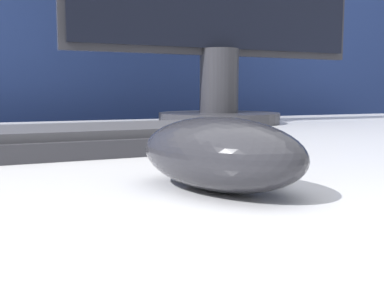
{
  "coord_description": "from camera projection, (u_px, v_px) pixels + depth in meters",
  "views": [
    {
      "loc": [
        -0.12,
        -0.43,
        0.78
      ],
      "look_at": [
        -0.0,
        -0.17,
        0.75
      ],
      "focal_mm": 42.0,
      "sensor_mm": 36.0,
      "label": 1
    }
  ],
  "objects": [
    {
      "name": "partition_panel",
      "position": [
        56.0,
        150.0,
        1.04
      ],
      "size": [
        5.0,
        0.03,
        1.3
      ],
      "color": "navy",
      "rests_on": "ground_plane"
    },
    {
      "name": "computer_mouse_near",
      "position": [
        215.0,
        154.0,
        0.26
      ],
      "size": [
        0.1,
        0.13,
        0.04
      ],
      "rotation": [
        0.0,
        0.0,
        0.34
      ],
      "color": "#232328",
      "rests_on": "desk"
    },
    {
      "name": "keyboard",
      "position": [
        68.0,
        140.0,
        0.44
      ],
      "size": [
        0.4,
        0.15,
        0.02
      ],
      "rotation": [
        0.0,
        0.0,
        0.02
      ],
      "color": "#28282D",
      "rests_on": "desk"
    }
  ]
}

